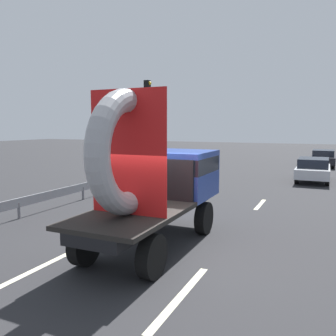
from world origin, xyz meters
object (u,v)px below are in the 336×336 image
distant_sedan (313,169)px  traffic_light (148,115)px  oncoming_car (323,158)px  flatbed_truck (159,177)px

distant_sedan → traffic_light: bearing=-164.1°
distant_sedan → oncoming_car: bearing=87.1°
flatbed_truck → traffic_light: size_ratio=0.91×
distant_sedan → traffic_light: 10.09m
distant_sedan → oncoming_car: distant_sedan is taller
oncoming_car → flatbed_truck: bearing=-100.0°
flatbed_truck → distant_sedan: (3.36, 13.15, -1.07)m
flatbed_truck → traffic_light: traffic_light is taller
distant_sedan → flatbed_truck: bearing=-104.3°
distant_sedan → oncoming_car: 8.41m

